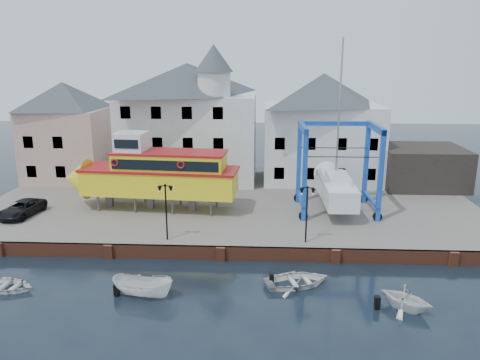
{
  "coord_description": "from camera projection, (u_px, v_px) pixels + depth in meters",
  "views": [
    {
      "loc": [
        2.88,
        -30.22,
        13.95
      ],
      "look_at": [
        1.0,
        7.0,
        4.0
      ],
      "focal_mm": 35.0,
      "sensor_mm": 36.0,
      "label": 1
    }
  ],
  "objects": [
    {
      "name": "van",
      "position": [
        22.0,
        208.0,
        38.87
      ],
      "size": [
        2.73,
        4.82,
        1.27
      ],
      "primitive_type": "imported",
      "rotation": [
        0.0,
        0.0,
        -0.14
      ],
      "color": "black",
      "rests_on": "hardstanding"
    },
    {
      "name": "lamp_post_right",
      "position": [
        307.0,
        200.0,
        32.69
      ],
      "size": [
        1.12,
        0.32,
        4.2
      ],
      "color": "black",
      "rests_on": "hardstanding"
    },
    {
      "name": "quay_wall",
      "position": [
        221.0,
        253.0,
        32.87
      ],
      "size": [
        44.0,
        0.47,
        1.0
      ],
      "color": "brown",
      "rests_on": "ground"
    },
    {
      "name": "building_pink",
      "position": [
        66.0,
        131.0,
        49.55
      ],
      "size": [
        8.0,
        7.0,
        10.3
      ],
      "color": "tan",
      "rests_on": "hardstanding"
    },
    {
      "name": "tour_boat",
      "position": [
        150.0,
        173.0,
        40.14
      ],
      "size": [
        15.57,
        4.94,
        6.67
      ],
      "rotation": [
        0.0,
        0.0,
        -0.09
      ],
      "color": "#59595E",
      "rests_on": "hardstanding"
    },
    {
      "name": "motorboat_a",
      "position": [
        143.0,
        296.0,
        27.98
      ],
      "size": [
        4.03,
        2.09,
        1.48
      ],
      "primitive_type": "imported",
      "rotation": [
        0.0,
        0.0,
        1.4
      ],
      "color": "white",
      "rests_on": "ground"
    },
    {
      "name": "motorboat_d",
      "position": [
        7.0,
        289.0,
        28.83
      ],
      "size": [
        3.86,
        3.01,
        0.73
      ],
      "primitive_type": "imported",
      "rotation": [
        0.0,
        0.0,
        1.42
      ],
      "color": "white",
      "rests_on": "ground"
    },
    {
      "name": "ground",
      "position": [
        221.0,
        260.0,
        32.9
      ],
      "size": [
        140.0,
        140.0,
        0.0
      ],
      "primitive_type": "plane",
      "color": "black",
      "rests_on": "ground"
    },
    {
      "name": "shed_dark",
      "position": [
        421.0,
        166.0,
        47.6
      ],
      "size": [
        8.0,
        7.0,
        4.0
      ],
      "primitive_type": "cube",
      "color": "black",
      "rests_on": "hardstanding"
    },
    {
      "name": "hardstanding",
      "position": [
        231.0,
        205.0,
        43.38
      ],
      "size": [
        44.0,
        22.0,
        1.0
      ],
      "primitive_type": "cube",
      "color": "slate",
      "rests_on": "ground"
    },
    {
      "name": "motorboat_b",
      "position": [
        297.0,
        285.0,
        29.35
      ],
      "size": [
        4.81,
        4.03,
        0.86
      ],
      "primitive_type": "imported",
      "rotation": [
        0.0,
        0.0,
        1.87
      ],
      "color": "white",
      "rests_on": "ground"
    },
    {
      "name": "building_white_right",
      "position": [
        322.0,
        128.0,
        49.09
      ],
      "size": [
        12.0,
        8.0,
        11.2
      ],
      "color": "silver",
      "rests_on": "hardstanding"
    },
    {
      "name": "motorboat_c",
      "position": [
        405.0,
        309.0,
        26.55
      ],
      "size": [
        3.98,
        3.91,
        1.59
      ],
      "primitive_type": "imported",
      "rotation": [
        0.0,
        0.0,
        0.9
      ],
      "color": "white",
      "rests_on": "ground"
    },
    {
      "name": "travel_lift",
      "position": [
        335.0,
        181.0,
        40.48
      ],
      "size": [
        6.81,
        9.56,
        14.37
      ],
      "rotation": [
        0.0,
        0.0,
        0.02
      ],
      "color": "#0F3AAB",
      "rests_on": "hardstanding"
    },
    {
      "name": "building_white_main",
      "position": [
        190.0,
        121.0,
        48.99
      ],
      "size": [
        14.0,
        8.3,
        14.0
      ],
      "color": "silver",
      "rests_on": "hardstanding"
    },
    {
      "name": "lamp_post_left",
      "position": [
        166.0,
        198.0,
        33.17
      ],
      "size": [
        1.12,
        0.32,
        4.2
      ],
      "color": "black",
      "rests_on": "hardstanding"
    }
  ]
}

